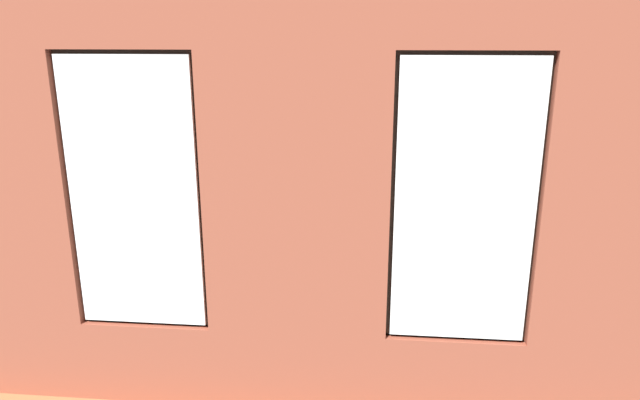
# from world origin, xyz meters

# --- Properties ---
(ground_plane) EXTENTS (6.87, 5.46, 0.10)m
(ground_plane) POSITION_xyz_m (0.00, 0.00, -0.05)
(ground_plane) COLOR #99663D
(brick_wall_with_windows) EXTENTS (6.27, 0.30, 3.52)m
(brick_wall_with_windows) POSITION_xyz_m (-0.00, 2.35, 1.75)
(brick_wall_with_windows) COLOR brown
(brick_wall_with_windows) RESTS_ON ground_plane
(white_wall_right) EXTENTS (0.10, 4.46, 3.52)m
(white_wall_right) POSITION_xyz_m (3.09, 0.20, 1.76)
(white_wall_right) COLOR white
(white_wall_right) RESTS_ON ground_plane
(couch_by_window) EXTENTS (1.93, 0.87, 0.80)m
(couch_by_window) POSITION_xyz_m (0.82, 1.70, 0.33)
(couch_by_window) COLOR black
(couch_by_window) RESTS_ON ground_plane
(couch_left) EXTENTS (0.91, 1.93, 0.80)m
(couch_left) POSITION_xyz_m (-2.44, 0.46, 0.33)
(couch_left) COLOR black
(couch_left) RESTS_ON ground_plane
(coffee_table) EXTENTS (1.28, 0.71, 0.43)m
(coffee_table) POSITION_xyz_m (0.03, -0.06, 0.37)
(coffee_table) COLOR olive
(coffee_table) RESTS_ON ground_plane
(cup_ceramic) EXTENTS (0.07, 0.07, 0.08)m
(cup_ceramic) POSITION_xyz_m (0.42, 0.05, 0.47)
(cup_ceramic) COLOR #33567F
(cup_ceramic) RESTS_ON coffee_table
(candle_jar) EXTENTS (0.08, 0.08, 0.10)m
(candle_jar) POSITION_xyz_m (0.03, -0.06, 0.48)
(candle_jar) COLOR #B7333D
(candle_jar) RESTS_ON coffee_table
(remote_gray) EXTENTS (0.18, 0.08, 0.02)m
(remote_gray) POSITION_xyz_m (-0.06, 0.05, 0.44)
(remote_gray) COLOR #59595B
(remote_gray) RESTS_ON coffee_table
(remote_black) EXTENTS (0.15, 0.16, 0.02)m
(remote_black) POSITION_xyz_m (0.19, -0.15, 0.44)
(remote_black) COLOR black
(remote_black) RESTS_ON coffee_table
(media_console) EXTENTS (1.11, 0.42, 0.51)m
(media_console) POSITION_xyz_m (2.79, -0.06, 0.25)
(media_console) COLOR black
(media_console) RESTS_ON ground_plane
(tv_flatscreen) EXTENTS (1.10, 0.20, 0.73)m
(tv_flatscreen) POSITION_xyz_m (2.79, -0.07, 0.88)
(tv_flatscreen) COLOR black
(tv_flatscreen) RESTS_ON media_console
(papasan_chair) EXTENTS (1.00, 1.00, 0.66)m
(papasan_chair) POSITION_xyz_m (0.24, -1.28, 0.43)
(papasan_chair) COLOR olive
(papasan_chair) RESTS_ON ground_plane
(potted_plant_corner_near_left) EXTENTS (0.90, 0.90, 1.32)m
(potted_plant_corner_near_left) POSITION_xyz_m (-2.59, -1.73, 0.84)
(potted_plant_corner_near_left) COLOR brown
(potted_plant_corner_near_left) RESTS_ON ground_plane
(potted_plant_between_couches) EXTENTS (0.49, 0.49, 0.87)m
(potted_plant_between_couches) POSITION_xyz_m (-0.59, 1.65, 0.54)
(potted_plant_between_couches) COLOR #9E5638
(potted_plant_between_couches) RESTS_ON ground_plane
(potted_plant_near_tv) EXTENTS (1.10, 1.02, 1.28)m
(potted_plant_near_tv) POSITION_xyz_m (2.25, 0.93, 0.70)
(potted_plant_near_tv) COLOR beige
(potted_plant_near_tv) RESTS_ON ground_plane
(potted_plant_by_left_couch) EXTENTS (0.26, 0.26, 0.46)m
(potted_plant_by_left_couch) POSITION_xyz_m (-2.04, -0.95, 0.31)
(potted_plant_by_left_couch) COLOR #47423D
(potted_plant_by_left_couch) RESTS_ON ground_plane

